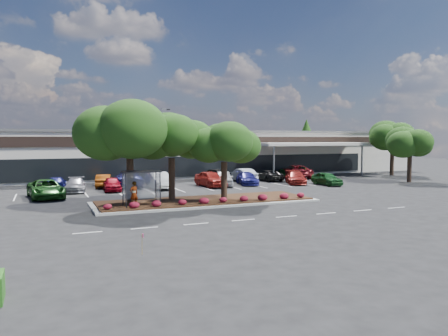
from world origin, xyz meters
name	(u,v)px	position (x,y,z in m)	size (l,w,h in m)	color
ground	(249,208)	(0.00, 0.00, 0.00)	(160.00, 160.00, 0.00)	black
retail_store	(148,152)	(0.06, 33.91, 3.15)	(80.40, 25.20, 6.25)	silver
landscape_island	(206,201)	(-2.00, 4.00, 0.12)	(18.00, 6.00, 0.26)	#ACACA7
lane_markings	(201,192)	(-0.14, 10.42, 0.01)	(33.12, 20.06, 0.01)	silver
shrub_row	(215,200)	(-2.00, 1.90, 0.51)	(17.00, 0.80, 0.50)	maroon
bus_shelter	(141,178)	(-7.50, 2.95, 2.31)	(2.75, 1.55, 2.59)	black
island_tree_west	(130,152)	(-8.00, 4.50, 4.21)	(7.20, 7.20, 7.89)	#173B10
island_tree_mid	(172,154)	(-4.50, 5.20, 3.92)	(6.60, 6.60, 7.32)	#173B10
island_tree_east	(224,159)	(-0.50, 3.70, 3.51)	(5.80, 5.80, 6.50)	#173B10
tree_east_near	(410,155)	(26.00, 10.00, 3.25)	(5.60, 5.60, 6.51)	#173B10
tree_east_far	(392,148)	(31.00, 18.00, 3.81)	(6.40, 6.40, 7.62)	#173B10
conifer_north_east	(306,142)	(34.00, 44.00, 4.50)	(3.96, 3.96, 9.00)	#173B10
person_waiting	(134,194)	(-8.10, 2.57, 1.19)	(0.68, 0.44, 1.86)	#594C47
light_pole	(163,147)	(0.76, 27.97, 4.08)	(1.43, 0.67, 9.25)	#ACACA7
survey_stake	(142,241)	(-10.14, -9.69, 0.62)	(0.08, 0.14, 0.95)	#98814F
car_0	(46,189)	(-13.96, 11.88, 0.81)	(2.69, 5.84, 1.62)	#1C5219
car_1	(76,185)	(-11.24, 15.64, 0.67)	(1.87, 4.60, 1.34)	slate
car_2	(112,184)	(-7.86, 14.74, 0.69)	(1.64, 4.07, 1.39)	maroon
car_3	(159,180)	(-3.05, 15.16, 0.85)	(1.80, 5.16, 1.70)	silver
car_4	(211,179)	(2.51, 14.63, 0.85)	(2.01, 4.99, 1.70)	maroon
car_5	(223,178)	(4.10, 14.87, 0.85)	(2.00, 4.98, 1.70)	silver
car_6	(247,178)	(7.08, 15.06, 0.69)	(1.93, 4.76, 1.38)	navy
car_7	(296,178)	(12.52, 13.56, 0.72)	(2.01, 4.94, 1.43)	maroon
car_8	(327,179)	(14.99, 11.05, 0.73)	(1.73, 4.30, 1.47)	#18501E
car_9	(56,183)	(-12.93, 17.94, 0.66)	(1.85, 4.55, 1.32)	#0F1154
car_10	(104,181)	(-8.17, 18.58, 0.69)	(1.47, 4.21, 1.39)	#82380B
car_11	(128,179)	(-5.66, 18.05, 0.83)	(2.75, 5.97, 1.66)	navy
car_13	(214,175)	(4.91, 19.87, 0.82)	(1.93, 4.79, 1.63)	black
car_14	(242,175)	(7.98, 18.21, 0.79)	(1.68, 4.82, 1.59)	silver
car_15	(267,175)	(11.17, 18.02, 0.67)	(2.21, 4.80, 1.33)	black
car_16	(296,171)	(16.66, 20.10, 0.84)	(2.78, 6.02, 1.67)	maroon
car_17	(294,172)	(16.67, 20.55, 0.78)	(2.58, 5.60, 1.56)	#194E1C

